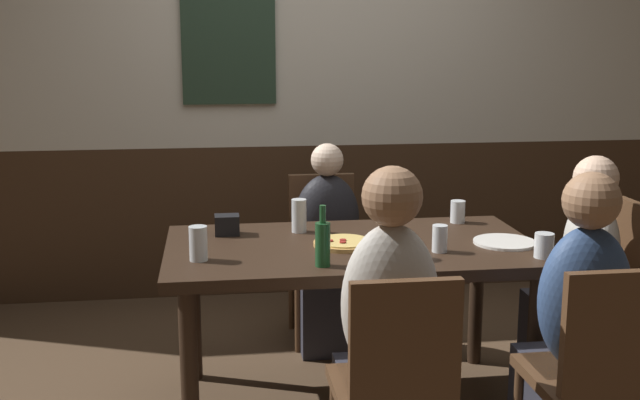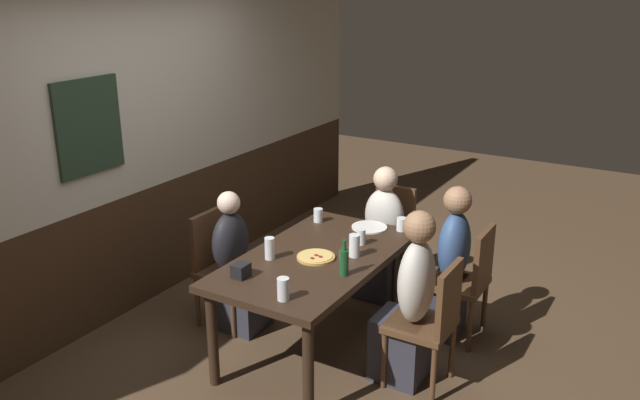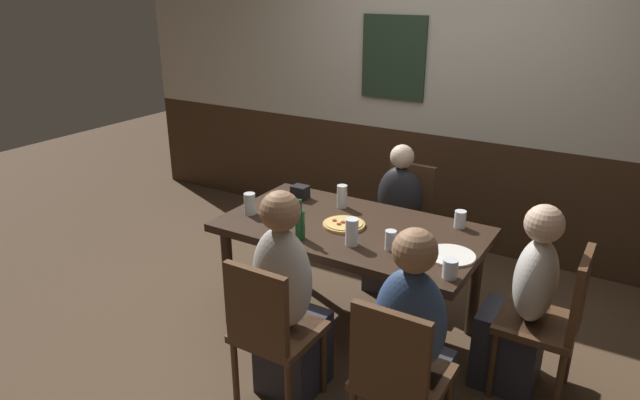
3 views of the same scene
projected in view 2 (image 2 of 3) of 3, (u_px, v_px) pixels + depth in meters
The scene contains 21 objects.
ground_plane at pixel (316, 349), 4.76m from camera, with size 12.00×12.00×0.00m, color #4C3826.
wall_back at pixel (135, 146), 5.13m from camera, with size 6.40×0.13×2.60m.
dining_table at pixel (316, 267), 4.54m from camera, with size 1.60×0.89×0.74m.
chair_mid_far at pixel (220, 262), 5.01m from camera, with size 0.40×0.40×0.88m.
chair_head_east at pixel (389, 232), 5.58m from camera, with size 0.40×0.40×0.88m.
chair_right_near at pixel (468, 277), 4.75m from camera, with size 0.40×0.40×0.88m.
chair_mid_near at pixel (432, 319), 4.18m from camera, with size 0.40×0.40×0.88m.
person_mid_far at pixel (237, 272), 4.95m from camera, with size 0.34×0.37×1.08m.
person_head_east at pixel (381, 242), 5.46m from camera, with size 0.37×0.34×1.10m.
person_right_near at pixel (446, 273), 4.83m from camera, with size 0.34×0.37×1.17m.
person_mid_near at pixel (409, 310), 4.25m from camera, with size 0.34×0.37×1.20m.
pizza at pixel (316, 257), 4.47m from camera, with size 0.26×0.26×0.03m.
highball_clear at pixel (354, 247), 4.48m from camera, with size 0.08×0.08×0.16m.
pint_glass_amber at pixel (270, 250), 4.45m from camera, with size 0.07×0.07×0.15m.
beer_glass_half at pixel (318, 216), 5.12m from camera, with size 0.07×0.07×0.11m.
pint_glass_pale at pixel (402, 225), 4.95m from camera, with size 0.08×0.08×0.10m.
tumbler_water at pixel (283, 291), 3.88m from camera, with size 0.07×0.07×0.14m.
beer_glass_tall at pixel (361, 238), 4.69m from camera, with size 0.06×0.06×0.11m.
beer_bottle_green at pixel (344, 262), 4.20m from camera, with size 0.06×0.06×0.24m.
plate_white_large at pixel (369, 227), 5.01m from camera, with size 0.27×0.27×0.01m, color white.
condiment_caddy at pixel (241, 270), 4.18m from camera, with size 0.11×0.09×0.09m, color black.
Camera 2 is at (-3.55, -2.14, 2.57)m, focal length 36.86 mm.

